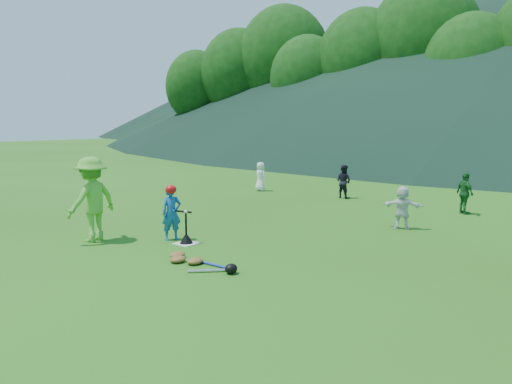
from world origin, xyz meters
The scene contains 13 objects.
ground centered at (0.00, 0.00, 0.00)m, with size 120.00×120.00×0.00m, color #275814.
home_plate centered at (0.00, 0.00, 0.01)m, with size 0.45×0.45×0.02m, color silver.
baseball centered at (0.00, 0.00, 0.74)m, with size 0.08×0.08×0.08m, color white.
batter_child centered at (-0.55, 0.07, 0.63)m, with size 0.46×0.30×1.26m, color #16599A.
adult_coach centered at (-1.89, -1.13, 0.97)m, with size 1.25×0.72×1.94m, color #5FBA36.
fielder_a centered at (-4.00, 7.77, 0.57)m, with size 0.56×0.36×1.14m, color white.
fielder_b centered at (-0.55, 8.18, 0.60)m, with size 0.58×0.45×1.19m, color black.
fielder_c centered at (3.76, 7.67, 0.62)m, with size 0.73×0.30×1.24m, color #1C5E28.
fielder_d centered at (3.14, 4.56, 0.56)m, with size 1.03×0.33×1.11m, color white.
batting_tee centered at (0.00, 0.00, 0.13)m, with size 0.30×0.30×0.68m.
batter_gear centered at (-0.53, 0.07, 1.14)m, with size 0.73×0.26×0.62m.
equipment_pile centered at (1.30, -1.02, 0.07)m, with size 1.80×0.76×0.19m.
outfield_fence centered at (0.00, 28.00, 0.70)m, with size 70.07×0.08×1.33m.
Camera 1 is at (8.04, -7.53, 2.74)m, focal length 35.00 mm.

